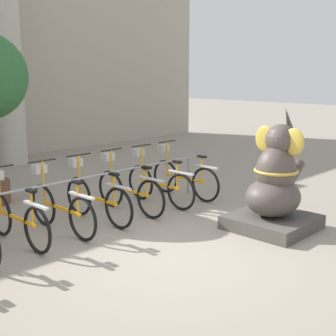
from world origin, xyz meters
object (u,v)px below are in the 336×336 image
bicycle_5 (96,197)px  elephant_statue (275,189)px  bicycle_3 (16,216)px  bicycle_7 (158,183)px  bicycle_8 (183,177)px  bicycle_4 (60,207)px  bicycle_6 (128,189)px

bicycle_5 → elephant_statue: elephant_statue is taller
bicycle_3 → elephant_statue: bearing=-35.9°
bicycle_7 → bicycle_8: size_ratio=1.00×
bicycle_3 → bicycle_5: same height
bicycle_5 → bicycle_4: bearing=-177.2°
bicycle_4 → elephant_statue: (2.46, -2.27, 0.24)m
bicycle_5 → bicycle_7: (1.44, -0.01, 0.00)m
bicycle_6 → bicycle_8: bearing=-0.2°
bicycle_4 → elephant_statue: elephant_statue is taller
bicycle_4 → bicycle_5: 0.72m
bicycle_5 → bicycle_6: same height
bicycle_4 → bicycle_8: 2.88m
bicycle_6 → bicycle_8: (1.44, -0.01, 0.00)m
bicycle_3 → elephant_statue: (3.18, -2.30, 0.24)m
bicycle_4 → bicycle_6: bearing=2.1°
bicycle_6 → elephant_statue: (1.02, -2.32, 0.24)m
bicycle_5 → bicycle_3: bearing=-180.0°
bicycle_8 → elephant_statue: elephant_statue is taller
bicycle_8 → elephant_statue: size_ratio=0.90×
bicycle_8 → elephant_statue: 2.36m
elephant_statue → bicycle_8: bearing=79.7°
bicycle_7 → elephant_statue: (0.30, -2.29, 0.24)m
bicycle_5 → bicycle_8: 2.16m
bicycle_5 → bicycle_8: same height
bicycle_6 → bicycle_7: bearing=-2.4°
bicycle_3 → bicycle_8: same height
bicycle_4 → bicycle_6: size_ratio=1.00×
bicycle_8 → bicycle_7: bearing=-178.1°
bicycle_5 → elephant_statue: 2.89m
bicycle_4 → bicycle_8: same height
bicycle_8 → bicycle_4: bearing=-179.1°
bicycle_6 → bicycle_8: 1.44m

